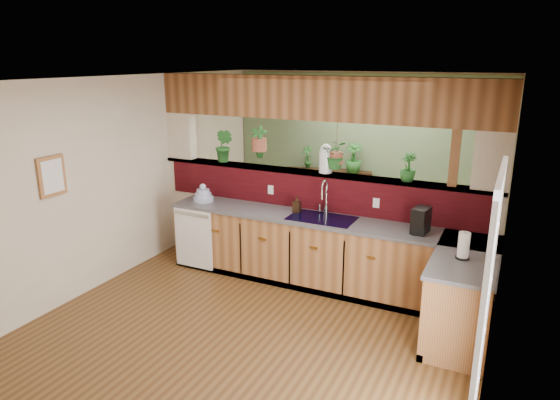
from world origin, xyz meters
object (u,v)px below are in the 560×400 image
at_px(soap_dispenser, 297,204).
at_px(shelving_console, 327,197).
at_px(faucet, 325,196).
at_px(coffee_maker, 421,221).
at_px(glass_jar, 326,158).
at_px(paper_towel, 464,246).
at_px(dish_stack, 203,196).

xyz_separation_m(soap_dispenser, shelving_console, (-0.39, 2.18, -0.51)).
height_order(faucet, soap_dispenser, faucet).
height_order(coffee_maker, shelving_console, coffee_maker).
relative_size(soap_dispenser, glass_jar, 0.57).
relative_size(soap_dispenser, paper_towel, 0.73).
distance_m(faucet, dish_stack, 1.75).
height_order(coffee_maker, glass_jar, glass_jar).
height_order(paper_towel, glass_jar, glass_jar).
distance_m(dish_stack, shelving_console, 2.52).
xyz_separation_m(coffee_maker, shelving_console, (-1.97, 2.29, -0.54)).
relative_size(faucet, dish_stack, 1.63).
distance_m(faucet, shelving_console, 2.34).
xyz_separation_m(coffee_maker, paper_towel, (0.52, -0.58, -0.00)).
bearing_deg(coffee_maker, faucet, -178.69).
xyz_separation_m(coffee_maker, glass_jar, (-1.30, 0.39, 0.54)).
bearing_deg(faucet, shelving_console, 109.44).
xyz_separation_m(soap_dispenser, paper_towel, (2.10, -0.69, 0.03)).
xyz_separation_m(dish_stack, soap_dispenser, (1.37, 0.10, 0.03)).
bearing_deg(glass_jar, shelving_console, 109.26).
relative_size(coffee_maker, shelving_console, 0.20).
bearing_deg(dish_stack, faucet, 5.15).
height_order(faucet, dish_stack, faucet).
bearing_deg(glass_jar, coffee_maker, -16.52).
relative_size(dish_stack, soap_dispenser, 1.33).
xyz_separation_m(faucet, dish_stack, (-1.73, -0.16, -0.17)).
height_order(dish_stack, soap_dispenser, dish_stack).
height_order(soap_dispenser, coffee_maker, coffee_maker).
bearing_deg(glass_jar, faucet, -69.06).
bearing_deg(shelving_console, faucet, -90.45).
height_order(paper_towel, shelving_console, paper_towel).
bearing_deg(coffee_maker, paper_towel, -38.78).
relative_size(faucet, coffee_maker, 1.56).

